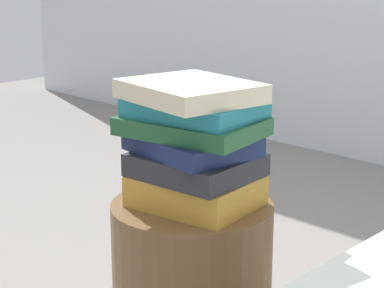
{
  "coord_description": "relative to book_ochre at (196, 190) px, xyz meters",
  "views": [
    {
      "loc": [
        0.91,
        -0.93,
        0.95
      ],
      "look_at": [
        0.0,
        0.0,
        0.6
      ],
      "focal_mm": 63.92,
      "sensor_mm": 36.0,
      "label": 1
    }
  ],
  "objects": [
    {
      "name": "book_teal",
      "position": [
        -0.01,
        0.01,
        0.17
      ],
      "size": [
        0.26,
        0.21,
        0.04
      ],
      "primitive_type": "cube",
      "rotation": [
        0.0,
        0.0,
        0.14
      ],
      "color": "#1E727F",
      "rests_on": "book_forest"
    },
    {
      "name": "book_forest",
      "position": [
        -0.01,
        -0.0,
        0.13
      ],
      "size": [
        0.29,
        0.23,
        0.03
      ],
      "primitive_type": "cube",
      "rotation": [
        0.0,
        0.0,
        0.17
      ],
      "color": "#1E512D",
      "rests_on": "book_navy"
    },
    {
      "name": "book_ochre",
      "position": [
        0.0,
        0.0,
        0.0
      ],
      "size": [
        0.25,
        0.22,
        0.06
      ],
      "primitive_type": "cube",
      "rotation": [
        0.0,
        0.0,
        0.15
      ],
      "color": "#B7842D",
      "rests_on": "side_table"
    },
    {
      "name": "book_cream",
      "position": [
        -0.01,
        -0.01,
        0.2
      ],
      "size": [
        0.27,
        0.24,
        0.04
      ],
      "primitive_type": "cube",
      "rotation": [
        0.0,
        0.0,
        -0.15
      ],
      "color": "beige",
      "rests_on": "book_teal"
    },
    {
      "name": "book_charcoal",
      "position": [
        0.0,
        -0.0,
        0.05
      ],
      "size": [
        0.24,
        0.21,
        0.04
      ],
      "primitive_type": "cube",
      "rotation": [
        0.0,
        0.0,
        0.08
      ],
      "color": "#28282D",
      "rests_on": "book_ochre"
    },
    {
      "name": "book_navy",
      "position": [
        -0.01,
        -0.0,
        0.09
      ],
      "size": [
        0.25,
        0.21,
        0.04
      ],
      "primitive_type": "cube",
      "rotation": [
        0.0,
        0.0,
        -0.11
      ],
      "color": "#19234C",
      "rests_on": "book_charcoal"
    }
  ]
}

